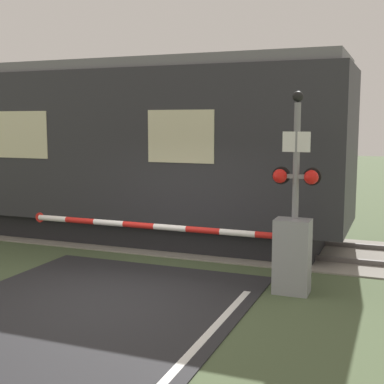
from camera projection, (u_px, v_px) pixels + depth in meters
ground_plane at (113, 296)px, 8.98m from camera, size 80.00×80.00×0.00m
track_bed at (201, 242)px, 12.90m from camera, size 36.00×3.20×0.13m
train at (57, 148)px, 14.09m from camera, size 15.03×2.84×4.32m
crossing_barrier at (269, 251)px, 9.21m from camera, size 5.57×0.44×1.28m
signal_post at (296, 180)px, 8.97m from camera, size 0.83×0.26×3.41m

